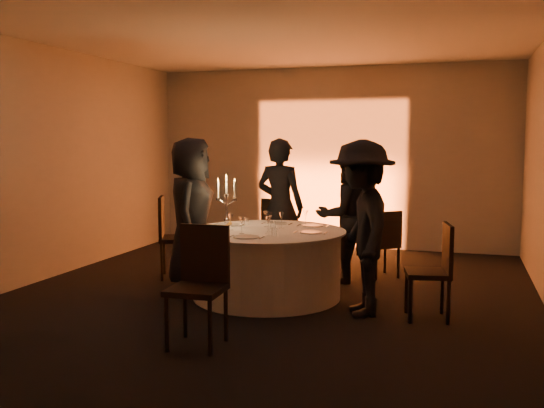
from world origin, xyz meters
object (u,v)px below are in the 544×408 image
(chair_back_left, at_px, (279,229))
(guest_back_left, at_px, (280,207))
(chair_front, at_px, (200,277))
(chair_back_right, at_px, (384,240))
(candelabra, at_px, (226,208))
(guest_right, at_px, (362,228))
(chair_left, at_px, (171,232))
(banquet_table, at_px, (267,264))
(guest_left, at_px, (191,212))
(chair_right, at_px, (436,266))
(guest_back_right, at_px, (347,216))
(coffee_cup, at_px, (223,228))

(chair_back_left, distance_m, guest_back_left, 0.52)
(chair_front, xyz_separation_m, guest_back_left, (-0.14, 2.91, 0.32))
(chair_back_right, relative_size, chair_front, 0.85)
(candelabra, bearing_deg, guest_right, -17.57)
(chair_back_left, bearing_deg, candelabra, 91.79)
(chair_left, height_order, chair_back_right, chair_left)
(banquet_table, relative_size, guest_left, 0.99)
(chair_back_left, height_order, chair_back_right, chair_back_left)
(chair_back_right, distance_m, chair_front, 3.31)
(chair_right, distance_m, guest_back_right, 1.79)
(guest_back_left, relative_size, candelabra, 2.91)
(chair_right, xyz_separation_m, chair_front, (-1.95, -1.36, 0.05))
(candelabra, bearing_deg, chair_back_right, 35.62)
(guest_right, bearing_deg, chair_front, -61.13)
(guest_right, xyz_separation_m, candelabra, (-1.69, 0.53, 0.09))
(chair_left, relative_size, chair_back_left, 1.09)
(chair_left, xyz_separation_m, chair_right, (3.37, -0.89, -0.06))
(banquet_table, relative_size, chair_back_left, 1.84)
(banquet_table, xyz_separation_m, guest_left, (-1.05, 0.25, 0.53))
(banquet_table, relative_size, chair_left, 1.69)
(chair_back_left, relative_size, chair_back_right, 1.11)
(chair_back_left, relative_size, guest_back_right, 0.59)
(guest_back_right, height_order, guest_right, guest_right)
(guest_back_right, relative_size, candelabra, 2.68)
(chair_right, height_order, guest_right, guest_right)
(guest_right, height_order, candelabra, guest_right)
(guest_back_left, distance_m, candelabra, 1.12)
(chair_front, distance_m, guest_left, 2.20)
(banquet_table, height_order, chair_left, chair_left)
(chair_back_left, xyz_separation_m, candelabra, (-0.22, -1.43, 0.43))
(candelabra, bearing_deg, chair_front, -75.39)
(chair_back_left, relative_size, candelabra, 1.57)
(banquet_table, bearing_deg, chair_front, -92.31)
(guest_back_right, distance_m, guest_right, 1.46)
(chair_front, bearing_deg, guest_left, 114.80)
(coffee_cup, bearing_deg, chair_back_left, 85.26)
(chair_front, bearing_deg, candelabra, 102.52)
(guest_back_right, bearing_deg, chair_right, 94.63)
(chair_right, bearing_deg, chair_left, -115.78)
(chair_back_right, distance_m, chair_right, 1.85)
(chair_back_left, relative_size, guest_left, 0.54)
(banquet_table, distance_m, coffee_cup, 0.65)
(chair_left, relative_size, guest_back_right, 0.64)
(banquet_table, xyz_separation_m, candelabra, (-0.55, 0.15, 0.60))
(guest_back_left, distance_m, guest_right, 2.09)
(guest_back_left, relative_size, guest_right, 1.01)
(chair_right, relative_size, guest_back_right, 0.58)
(chair_back_left, height_order, guest_right, guest_right)
(chair_right, distance_m, guest_back_left, 2.62)
(chair_back_left, xyz_separation_m, guest_back_left, (0.12, -0.36, 0.35))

